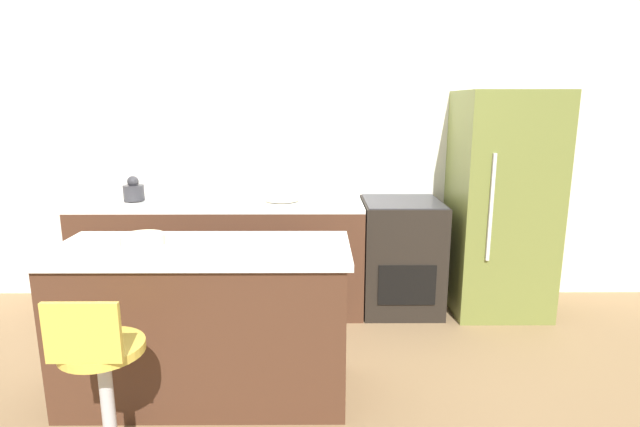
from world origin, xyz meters
name	(u,v)px	position (x,y,z in m)	size (l,w,h in m)	color
ground_plane	(261,325)	(0.00, 0.00, 0.00)	(14.00, 14.00, 0.00)	#8E704C
wall_back	(266,147)	(0.00, 0.69, 1.30)	(8.00, 0.06, 2.60)	white
back_counter	(223,256)	(-0.34, 0.34, 0.45)	(2.24, 0.64, 0.90)	#4C2D1E
kitchen_island	(206,321)	(-0.21, -0.91, 0.45)	(1.63, 0.66, 0.89)	#4C2D1E
oven_range	(401,255)	(1.11, 0.34, 0.45)	(0.63, 0.65, 0.90)	black
refrigerator	(501,204)	(1.89, 0.32, 0.88)	(0.73, 0.70, 1.76)	olive
stool_chair	(103,385)	(-0.51, -1.57, 0.45)	(0.37, 0.37, 0.89)	#B7B7BC
kettle	(134,191)	(-1.04, 0.38, 0.98)	(0.16, 0.16, 0.20)	#333338
mixing_bowl	(282,194)	(0.15, 0.38, 0.95)	(0.27, 0.27, 0.10)	beige
fruit_bowl	(143,239)	(-0.54, -0.87, 0.92)	(0.24, 0.24, 0.05)	beige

